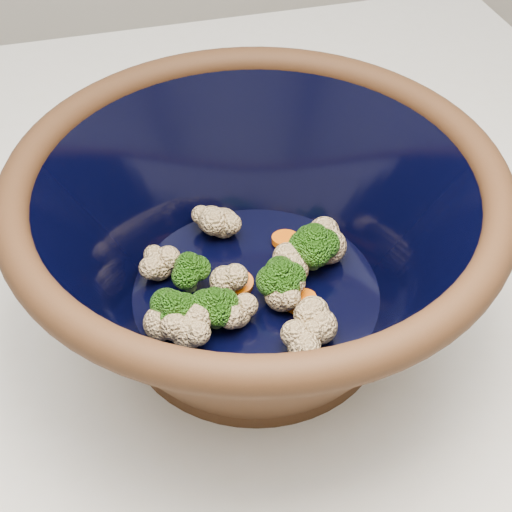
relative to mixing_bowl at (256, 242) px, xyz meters
The scene contains 2 objects.
mixing_bowl is the anchor object (origin of this frame).
vegetable_pile 0.04m from the mixing_bowl, 148.26° to the right, with size 0.20×0.20×0.05m.
Camera 1 is at (-0.04, -0.43, 1.41)m, focal length 50.00 mm.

